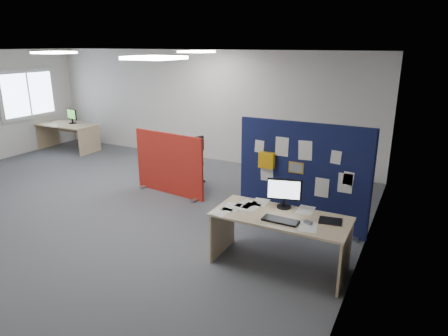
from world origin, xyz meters
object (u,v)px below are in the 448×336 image
at_px(red_divider, 169,164).
at_px(navy_divider, 301,177).
at_px(monitor_main, 285,192).
at_px(second_desk, 69,130).
at_px(monitor_second, 72,116).
at_px(office_chair, 192,159).
at_px(main_desk, 281,226).

bearing_deg(red_divider, navy_divider, -0.18).
bearing_deg(monitor_main, navy_divider, 78.81).
height_order(second_desk, monitor_second, monitor_second).
bearing_deg(navy_divider, office_chair, 161.49).
height_order(monitor_main, office_chair, monitor_main).
xyz_separation_m(monitor_main, monitor_second, (-7.13, 2.97, -0.01)).
bearing_deg(monitor_second, monitor_main, -9.20).
distance_m(navy_divider, monitor_second, 7.34).
xyz_separation_m(navy_divider, office_chair, (-2.53, 0.85, -0.26)).
height_order(navy_divider, second_desk, navy_divider).
bearing_deg(navy_divider, monitor_second, 164.41).
xyz_separation_m(navy_divider, second_desk, (-7.14, 1.87, -0.30)).
bearing_deg(monitor_second, office_chair, -0.50).
xyz_separation_m(navy_divider, monitor_main, (0.06, -1.00, 0.10)).
bearing_deg(office_chair, second_desk, -174.50).
distance_m(red_divider, monitor_second, 4.67).
bearing_deg(monitor_main, office_chair, 129.80).
bearing_deg(red_divider, office_chair, 77.27).
xyz_separation_m(second_desk, office_chair, (4.61, -1.02, 0.04)).
distance_m(second_desk, office_chair, 4.72).
height_order(main_desk, monitor_second, monitor_second).
bearing_deg(second_desk, office_chair, -12.51).
bearing_deg(monitor_second, second_desk, -112.58).
bearing_deg(navy_divider, red_divider, 173.45).
relative_size(monitor_second, office_chair, 0.41).
xyz_separation_m(navy_divider, red_divider, (-2.72, 0.31, -0.26)).
relative_size(monitor_main, second_desk, 0.27).
xyz_separation_m(navy_divider, main_desk, (0.12, -1.23, -0.30)).
xyz_separation_m(main_desk, monitor_second, (-7.19, 3.20, 0.39)).
bearing_deg(office_chair, monitor_second, -175.91).
height_order(red_divider, office_chair, red_divider).
bearing_deg(office_chair, main_desk, -20.10).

